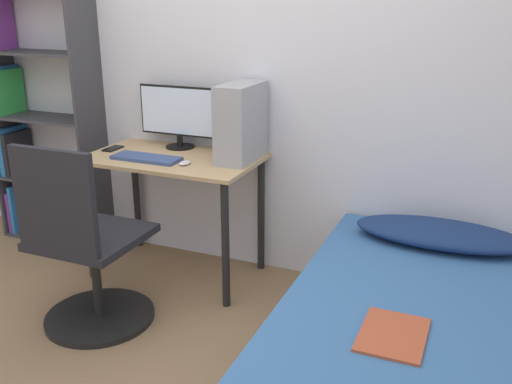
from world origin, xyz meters
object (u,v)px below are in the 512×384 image
object	(u,v)px
bed	(416,354)
monitor	(179,114)
pc_tower	(241,122)
office_chair	(86,259)
bookshelf	(33,118)
keyboard	(146,158)

from	to	relation	value
bed	monitor	size ratio (longest dim) A/B	3.56
monitor	pc_tower	xyz separation A→B (m)	(0.47, -0.11, 0.01)
office_chair	bookshelf	bearing A→B (deg)	141.28
bookshelf	bed	world-z (taller)	bookshelf
bookshelf	keyboard	xyz separation A→B (m)	(1.09, -0.28, -0.09)
bookshelf	monitor	distance (m)	1.13
bookshelf	office_chair	xyz separation A→B (m)	(1.08, -0.87, -0.47)
office_chair	monitor	world-z (taller)	monitor
monitor	keyboard	world-z (taller)	monitor
monitor	keyboard	size ratio (longest dim) A/B	1.31
bed	pc_tower	distance (m)	1.55
office_chair	monitor	bearing A→B (deg)	87.58
bed	monitor	xyz separation A→B (m)	(-1.60, 0.85, 0.74)
bookshelf	bed	distance (m)	2.91
pc_tower	keyboard	bearing A→B (deg)	-156.73
bookshelf	monitor	world-z (taller)	bookshelf
bookshelf	bed	bearing A→B (deg)	-16.45
monitor	bookshelf	bearing A→B (deg)	-177.64
bookshelf	keyboard	distance (m)	1.13
bookshelf	office_chair	size ratio (longest dim) A/B	1.74
office_chair	bed	world-z (taller)	office_chair
bed	keyboard	xyz separation A→B (m)	(-1.64, 0.52, 0.55)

